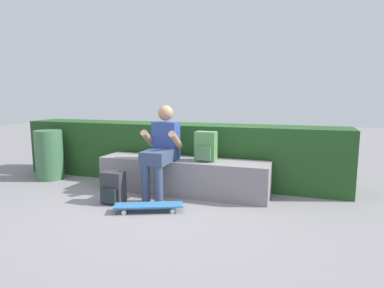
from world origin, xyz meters
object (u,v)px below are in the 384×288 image
(person_skater, at_px, (162,147))
(trash_bin, at_px, (49,155))
(backpack_on_ground, at_px, (113,188))
(backpack_on_bench, at_px, (206,147))
(skateboard_near_person, at_px, (149,206))
(bench_main, at_px, (183,176))

(person_skater, height_order, trash_bin, person_skater)
(backpack_on_ground, bearing_deg, backpack_on_bench, 33.97)
(person_skater, height_order, skateboard_near_person, person_skater)
(person_skater, distance_m, backpack_on_bench, 0.59)
(skateboard_near_person, relative_size, backpack_on_ground, 2.04)
(backpack_on_ground, bearing_deg, trash_bin, 156.52)
(bench_main, relative_size, trash_bin, 2.98)
(bench_main, xyz_separation_m, person_skater, (-0.22, -0.22, 0.43))
(skateboard_near_person, height_order, trash_bin, trash_bin)
(person_skater, xyz_separation_m, skateboard_near_person, (0.11, -0.63, -0.60))
(backpack_on_bench, height_order, backpack_on_ground, backpack_on_bench)
(skateboard_near_person, height_order, backpack_on_ground, backpack_on_ground)
(bench_main, height_order, backpack_on_bench, backpack_on_bench)
(bench_main, distance_m, person_skater, 0.54)
(bench_main, bearing_deg, skateboard_near_person, -97.50)
(person_skater, relative_size, backpack_on_bench, 3.07)
(skateboard_near_person, bearing_deg, bench_main, 82.50)
(person_skater, xyz_separation_m, backpack_on_bench, (0.55, 0.22, 0.00))
(backpack_on_bench, bearing_deg, trash_bin, 179.48)
(backpack_on_bench, distance_m, backpack_on_ground, 1.33)
(skateboard_near_person, bearing_deg, person_skater, 99.67)
(backpack_on_bench, bearing_deg, bench_main, 178.38)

